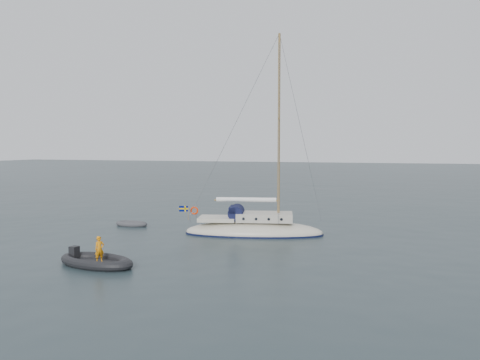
% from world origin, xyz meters
% --- Properties ---
extents(ground, '(300.00, 300.00, 0.00)m').
position_xyz_m(ground, '(0.00, 0.00, 0.00)').
color(ground, black).
rests_on(ground, ground).
extents(sailboat, '(9.77, 2.93, 13.92)m').
position_xyz_m(sailboat, '(0.22, 1.25, 1.05)').
color(sailboat, beige).
rests_on(sailboat, ground).
extents(dinghy, '(2.54, 1.15, 0.36)m').
position_xyz_m(dinghy, '(-9.46, 1.75, 0.16)').
color(dinghy, '#444548').
rests_on(dinghy, ground).
extents(rib, '(4.35, 1.98, 1.53)m').
position_xyz_m(rib, '(-4.97, -9.11, 0.25)').
color(rib, black).
rests_on(rib, ground).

